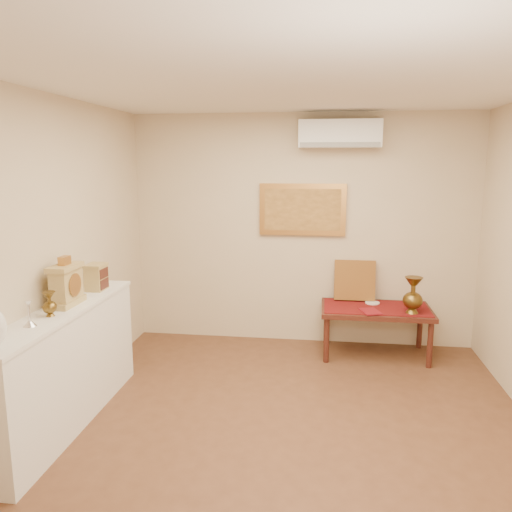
% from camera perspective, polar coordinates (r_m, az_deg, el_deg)
% --- Properties ---
extents(floor, '(4.50, 4.50, 0.00)m').
position_cam_1_polar(floor, '(4.19, 3.51, -20.10)').
color(floor, brown).
rests_on(floor, ground).
extents(ceiling, '(4.50, 4.50, 0.00)m').
position_cam_1_polar(ceiling, '(3.64, 4.02, 19.48)').
color(ceiling, silver).
rests_on(ceiling, ground).
extents(wall_back, '(4.00, 0.02, 2.70)m').
position_cam_1_polar(wall_back, '(5.90, 5.30, 2.91)').
color(wall_back, beige).
rests_on(wall_back, ground).
extents(wall_front, '(4.00, 0.02, 2.70)m').
position_cam_1_polar(wall_front, '(1.58, -2.44, -19.44)').
color(wall_front, beige).
rests_on(wall_front, ground).
extents(wall_left, '(0.02, 4.50, 2.70)m').
position_cam_1_polar(wall_left, '(4.31, -23.84, -0.83)').
color(wall_left, beige).
rests_on(wall_left, ground).
extents(candlestick, '(0.09, 0.09, 0.19)m').
position_cam_1_polar(candlestick, '(3.94, -24.51, -6.00)').
color(candlestick, silver).
rests_on(candlestick, display_ledge).
extents(brass_urn_small, '(0.11, 0.11, 0.25)m').
position_cam_1_polar(brass_urn_small, '(4.13, -22.56, -4.73)').
color(brass_urn_small, brown).
rests_on(brass_urn_small, display_ledge).
extents(table_cloth, '(1.14, 0.59, 0.01)m').
position_cam_1_polar(table_cloth, '(5.73, 13.56, -5.73)').
color(table_cloth, maroon).
rests_on(table_cloth, low_table).
extents(brass_urn_tall, '(0.21, 0.21, 0.47)m').
position_cam_1_polar(brass_urn_tall, '(5.55, 17.52, -3.87)').
color(brass_urn_tall, brown).
rests_on(brass_urn_tall, table_cloth).
extents(plate, '(0.16, 0.16, 0.01)m').
position_cam_1_polar(plate, '(5.86, 13.15, -5.22)').
color(plate, white).
rests_on(plate, table_cloth).
extents(menu, '(0.25, 0.29, 0.01)m').
position_cam_1_polar(menu, '(5.53, 12.93, -6.19)').
color(menu, maroon).
rests_on(menu, table_cloth).
extents(cushion, '(0.47, 0.19, 0.48)m').
position_cam_1_polar(cushion, '(5.92, 11.20, -2.73)').
color(cushion, maroon).
rests_on(cushion, table_cloth).
extents(display_ledge, '(0.37, 2.02, 0.98)m').
position_cam_1_polar(display_ledge, '(4.46, -21.04, -11.78)').
color(display_ledge, white).
rests_on(display_ledge, floor).
extents(mantel_clock, '(0.17, 0.36, 0.41)m').
position_cam_1_polar(mantel_clock, '(4.38, -20.84, -3.06)').
color(mantel_clock, tan).
rests_on(mantel_clock, display_ledge).
extents(wooden_chest, '(0.16, 0.21, 0.24)m').
position_cam_1_polar(wooden_chest, '(4.82, -17.78, -2.28)').
color(wooden_chest, tan).
rests_on(wooden_chest, display_ledge).
extents(low_table, '(1.20, 0.70, 0.55)m').
position_cam_1_polar(low_table, '(5.75, 13.53, -6.39)').
color(low_table, '#491D15').
rests_on(low_table, floor).
extents(painting, '(1.00, 0.06, 0.60)m').
position_cam_1_polar(painting, '(5.84, 5.33, 5.31)').
color(painting, '#B07838').
rests_on(painting, wall_back).
extents(ac_unit, '(0.90, 0.25, 0.30)m').
position_cam_1_polar(ac_unit, '(5.72, 9.56, 13.60)').
color(ac_unit, silver).
rests_on(ac_unit, wall_back).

